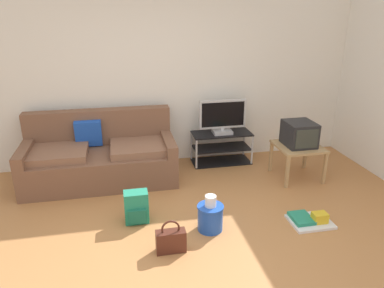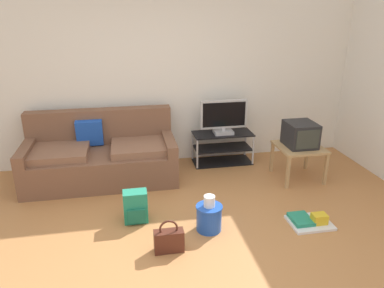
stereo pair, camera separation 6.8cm
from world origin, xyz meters
The scene contains 11 objects.
ground_plane centered at (0.00, 0.00, -0.01)m, with size 9.00×9.80×0.02m, color #B27542.
wall_back centered at (0.00, 2.45, 1.35)m, with size 9.00×0.10×2.70m, color silver.
couch centered at (-0.86, 1.89, 0.33)m, with size 2.02×0.94×0.92m.
tv_stand centered at (0.95, 2.13, 0.24)m, with size 0.90×0.41×0.48m.
flat_tv centered at (0.95, 2.11, 0.73)m, with size 0.71×0.22×0.52m.
side_table centered at (1.84, 1.40, 0.41)m, with size 0.60×0.60×0.48m.
crt_tv centered at (1.84, 1.41, 0.64)m, with size 0.38×0.43×0.33m.
backpack centered at (-0.44, 0.69, 0.18)m, with size 0.26×0.24×0.37m.
handbag centered at (-0.15, 0.08, 0.12)m, with size 0.29×0.12×0.35m.
cleaning_bucket centered at (0.32, 0.37, 0.17)m, with size 0.29×0.29×0.41m.
floor_tray centered at (1.45, 0.26, 0.04)m, with size 0.46×0.36×0.14m.
Camera 1 is at (-0.56, -2.94, 2.27)m, focal length 34.29 mm.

